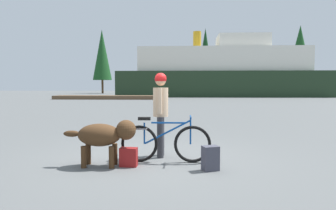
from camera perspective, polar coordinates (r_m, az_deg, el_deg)
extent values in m
plane|color=#595B5B|center=(6.41, -3.47, -10.00)|extent=(160.00, 160.00, 0.00)
torus|color=black|center=(6.01, 4.62, -7.35)|extent=(0.73, 0.06, 0.73)
torus|color=black|center=(6.07, -5.39, -7.25)|extent=(0.73, 0.06, 0.73)
cube|color=navy|center=(5.95, 0.07, -3.36)|extent=(0.67, 0.03, 0.03)
cube|color=navy|center=(5.98, -0.13, -5.12)|extent=(0.90, 0.03, 0.49)
cylinder|color=navy|center=(6.02, -4.46, -5.30)|extent=(0.03, 0.03, 0.42)
cylinder|color=navy|center=(5.97, 4.25, -4.90)|extent=(0.03, 0.03, 0.52)
cube|color=black|center=(5.99, -4.48, -2.56)|extent=(0.24, 0.10, 0.06)
cylinder|color=navy|center=(5.93, 4.26, -2.22)|extent=(0.03, 0.44, 0.03)
cube|color=slate|center=(6.03, -5.60, -4.44)|extent=(0.36, 0.14, 0.02)
cylinder|color=#333338|center=(6.61, -1.31, -5.77)|extent=(0.14, 0.14, 0.86)
cylinder|color=#333338|center=(6.39, -1.45, -6.09)|extent=(0.14, 0.14, 0.86)
cylinder|color=#D8B28C|center=(6.42, -1.39, 0.55)|extent=(0.32, 0.32, 0.61)
cylinder|color=#D8B28C|center=(6.63, -1.25, 0.96)|extent=(0.09, 0.09, 0.54)
cylinder|color=#D8B28C|center=(6.20, -1.54, 0.77)|extent=(0.09, 0.09, 0.54)
sphere|color=tan|center=(6.41, -1.40, 4.66)|extent=(0.23, 0.23, 0.23)
sphere|color=red|center=(6.41, -1.40, 4.93)|extent=(0.25, 0.25, 0.25)
ellipsoid|color=#472D19|center=(5.85, -12.77, -5.51)|extent=(0.81, 0.50, 0.42)
sphere|color=#472D19|center=(5.72, -7.89, -4.65)|extent=(0.37, 0.37, 0.37)
ellipsoid|color=#472D19|center=(6.00, -17.62, -5.15)|extent=(0.32, 0.12, 0.12)
cylinder|color=#472D19|center=(5.99, -9.94, -9.04)|extent=(0.10, 0.10, 0.40)
cylinder|color=#472D19|center=(5.73, -10.56, -9.64)|extent=(0.10, 0.10, 0.40)
cylinder|color=#472D19|center=(6.12, -14.73, -8.83)|extent=(0.10, 0.10, 0.40)
cylinder|color=#472D19|center=(5.87, -15.55, -9.39)|extent=(0.10, 0.10, 0.40)
cube|color=#3F3F4C|center=(5.55, 7.97, -9.86)|extent=(0.33, 0.28, 0.44)
cube|color=maroon|center=(5.81, -7.42, -9.68)|extent=(0.33, 0.20, 0.35)
cube|color=brown|center=(34.21, -10.80, 1.43)|extent=(12.18, 2.40, 0.40)
cube|color=#1E331E|center=(43.16, 9.93, 3.88)|extent=(28.15, 8.23, 3.39)
cube|color=silver|center=(43.30, 9.98, 8.24)|extent=(22.52, 6.92, 3.20)
cube|color=silver|center=(44.00, 13.73, 11.39)|extent=(6.76, 4.94, 1.80)
cylinder|color=#BF8C19|center=(43.34, 5.48, 12.00)|extent=(1.10, 1.10, 2.40)
cylinder|color=#4C331E|center=(59.69, -12.19, 3.39)|extent=(0.39, 0.39, 2.57)
cone|color=#19471E|center=(59.97, -12.27, 9.19)|extent=(3.60, 3.60, 9.55)
cylinder|color=#4C331E|center=(56.93, 6.96, 3.15)|extent=(0.43, 0.43, 2.01)
cone|color=#143819|center=(57.19, 7.01, 9.18)|extent=(3.28, 3.28, 10.00)
cylinder|color=#4C331E|center=(59.91, 23.35, 3.30)|extent=(0.47, 0.47, 2.83)
cone|color=#19471E|center=(60.22, 23.51, 9.15)|extent=(4.26, 4.26, 9.45)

